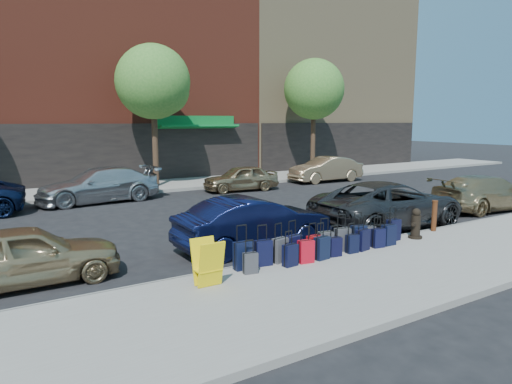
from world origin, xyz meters
TOP-DOWN VIEW (x-y plane):
  - ground at (0.00, 0.00)m, footprint 120.00×120.00m
  - sidewalk_near at (0.00, -6.50)m, footprint 60.00×4.00m
  - sidewalk_far at (0.00, 10.00)m, footprint 60.00×4.00m
  - curb_near at (0.00, -4.48)m, footprint 60.00×0.08m
  - curb_far at (0.00, 7.98)m, footprint 60.00×0.08m
  - building_center at (0.00, 17.99)m, footprint 17.00×12.85m
  - building_right at (16.00, 17.99)m, footprint 15.00×12.12m
  - tree_center at (0.64, 9.50)m, footprint 3.80×3.80m
  - tree_right at (11.14, 9.50)m, footprint 3.80×3.80m
  - suitcase_front_0 at (-2.50, -4.76)m, footprint 0.44×0.26m
  - suitcase_front_1 at (-1.95, -4.77)m, footprint 0.43×0.28m
  - suitcase_front_2 at (-1.47, -4.77)m, footprint 0.43×0.29m
  - suitcase_front_3 at (-1.06, -4.78)m, footprint 0.44×0.29m
  - suitcase_front_4 at (-0.47, -4.82)m, footprint 0.35×0.20m
  - suitcase_front_5 at (-0.08, -4.81)m, footprint 0.41×0.27m
  - suitcase_front_6 at (0.48, -4.84)m, footprint 0.44×0.30m
  - suitcase_front_7 at (1.08, -4.83)m, footprint 0.44×0.29m
  - suitcase_front_8 at (1.47, -4.81)m, footprint 0.38×0.26m
  - suitcase_front_9 at (1.93, -4.84)m, footprint 0.38×0.25m
  - suitcase_front_10 at (2.46, -4.80)m, footprint 0.40×0.22m
  - suitcase_back_0 at (-2.51, -5.10)m, footprint 0.35×0.23m
  - suitcase_back_2 at (-1.44, -5.15)m, footprint 0.37×0.24m
  - suitcase_back_3 at (-0.97, -5.14)m, footprint 0.40×0.27m
  - suitcase_back_4 at (-0.46, -5.13)m, footprint 0.41×0.27m
  - suitcase_back_5 at (-0.01, -5.10)m, footprint 0.35×0.24m
  - suitcase_back_6 at (0.57, -5.11)m, footprint 0.34×0.21m
  - suitcase_back_7 at (0.98, -5.08)m, footprint 0.41×0.29m
  - suitcase_back_8 at (1.53, -5.10)m, footprint 0.38×0.25m
  - suitcase_back_9 at (1.96, -5.09)m, footprint 0.39×0.23m
  - fire_hydrant at (3.21, -4.97)m, footprint 0.45×0.40m
  - bollard at (4.42, -4.68)m, footprint 0.18×0.18m
  - display_rack at (-3.65, -5.28)m, footprint 0.54×0.60m
  - car_near_0 at (-6.82, -2.81)m, footprint 3.94×1.59m
  - car_near_1 at (-1.12, -3.00)m, footprint 4.47×1.61m
  - car_near_2 at (4.18, -3.07)m, footprint 5.56×2.59m
  - car_near_3 at (9.71, -3.10)m, footprint 5.01×2.42m
  - car_far_1 at (-3.04, 6.93)m, footprint 5.37×2.51m
  - car_far_2 at (3.92, 6.51)m, footprint 4.00×1.97m
  - car_far_3 at (9.93, 6.94)m, footprint 4.51×1.72m

SIDE VIEW (x-z plane):
  - ground at x=0.00m, z-range 0.00..0.00m
  - sidewalk_near at x=0.00m, z-range 0.00..0.15m
  - sidewalk_far at x=0.00m, z-range 0.00..0.15m
  - curb_near at x=0.00m, z-range 0.00..0.15m
  - curb_far at x=0.00m, z-range 0.00..0.15m
  - suitcase_back_0 at x=-2.51m, z-range 0.01..0.77m
  - suitcase_back_6 at x=0.57m, z-range 0.00..0.78m
  - suitcase_back_5 at x=-0.01m, z-range 0.00..0.79m
  - suitcase_back_8 at x=1.53m, z-range -0.01..0.83m
  - suitcase_back_2 at x=-1.44m, z-range -0.01..0.84m
  - suitcase_front_4 at x=-0.47m, z-range -0.01..0.84m
  - suitcase_front_9 at x=1.93m, z-range -0.01..0.85m
  - suitcase_front_8 at x=1.47m, z-range -0.01..0.85m
  - suitcase_back_3 at x=-0.97m, z-range -0.02..0.87m
  - suitcase_back_7 at x=0.98m, z-range -0.02..0.88m
  - suitcase_back_4 at x=-0.46m, z-range -0.02..0.89m
  - suitcase_back_9 at x=1.96m, z-range -0.02..0.90m
  - suitcase_front_5 at x=-0.08m, z-range -0.02..0.91m
  - suitcase_front_2 at x=-1.47m, z-range -0.03..0.93m
  - suitcase_front_7 at x=1.08m, z-range -0.03..0.94m
  - suitcase_front_10 at x=2.46m, z-range -0.03..0.94m
  - suitcase_front_1 at x=-1.95m, z-range -0.03..0.94m
  - suitcase_front_6 at x=0.48m, z-range -0.03..0.94m
  - suitcase_front_3 at x=-1.06m, z-range -0.03..0.95m
  - suitcase_front_0 at x=-2.50m, z-range -0.04..1.00m
  - fire_hydrant at x=3.21m, z-range 0.12..1.00m
  - display_rack at x=-3.65m, z-range 0.14..1.11m
  - bollard at x=4.42m, z-range 0.16..1.13m
  - car_far_2 at x=3.92m, z-range 0.00..1.31m
  - car_near_0 at x=-6.82m, z-range 0.00..1.34m
  - car_near_3 at x=9.71m, z-range 0.00..1.41m
  - car_near_1 at x=-1.12m, z-range 0.00..1.47m
  - car_far_3 at x=9.93m, z-range 0.00..1.47m
  - car_far_1 at x=-3.04m, z-range 0.00..1.52m
  - car_near_2 at x=4.18m, z-range 0.00..1.54m
  - tree_center at x=0.64m, z-range 1.78..9.05m
  - tree_right at x=11.14m, z-range 1.78..9.05m
  - building_right at x=16.00m, z-range -0.02..17.98m
  - building_center at x=0.00m, z-range -0.02..19.98m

